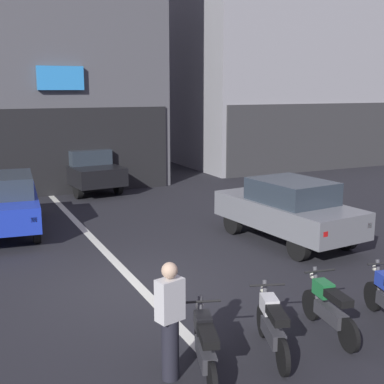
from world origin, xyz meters
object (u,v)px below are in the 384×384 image
object	(u,v)px
motorcycle_green_row_centre	(329,307)
car_black_down_street	(85,168)
car_grey_parked_kerbside	(288,208)
motorcycle_white_row_left_mid	(272,325)
person_by_motorcycles	(170,320)
motorcycle_black_row_leftmost	(205,345)
car_blue_crossing_near	(3,201)

from	to	relation	value
motorcycle_green_row_centre	car_black_down_street	bearing A→B (deg)	92.80
car_grey_parked_kerbside	motorcycle_white_row_left_mid	size ratio (longest dim) A/B	2.66
motorcycle_white_row_left_mid	person_by_motorcycles	size ratio (longest dim) A/B	0.96
motorcycle_white_row_left_mid	motorcycle_green_row_centre	xyz separation A→B (m)	(1.18, 0.14, 0.00)
car_black_down_street	motorcycle_black_row_leftmost	bearing A→B (deg)	-97.04
car_grey_parked_kerbside	motorcycle_white_row_left_mid	xyz separation A→B (m)	(-3.59, -4.64, -0.43)
motorcycle_black_row_leftmost	person_by_motorcycles	size ratio (longest dim) A/B	0.97
car_grey_parked_kerbside	car_black_down_street	distance (m)	9.49
car_black_down_street	motorcycle_black_row_leftmost	distance (m)	13.87
car_blue_crossing_near	motorcycle_white_row_left_mid	world-z (taller)	car_blue_crossing_near
person_by_motorcycles	motorcycle_white_row_left_mid	bearing A→B (deg)	-0.47
person_by_motorcycles	motorcycle_black_row_leftmost	bearing A→B (deg)	-17.80
car_blue_crossing_near	motorcycle_black_row_leftmost	xyz separation A→B (m)	(1.77, -8.76, -0.43)
car_black_down_street	motorcycle_white_row_left_mid	xyz separation A→B (m)	(-0.52, -13.63, -0.43)
car_blue_crossing_near	person_by_motorcycles	xyz separation A→B (m)	(1.31, -8.61, -0.03)
car_grey_parked_kerbside	car_blue_crossing_near	bearing A→B (deg)	148.66
motorcycle_white_row_left_mid	person_by_motorcycles	bearing A→B (deg)	179.53
car_blue_crossing_near	person_by_motorcycles	world-z (taller)	person_by_motorcycles
car_grey_parked_kerbside	person_by_motorcycles	distance (m)	6.98
car_black_down_street	motorcycle_black_row_leftmost	world-z (taller)	car_black_down_street
motorcycle_black_row_leftmost	motorcycle_green_row_centre	size ratio (longest dim) A/B	0.97
motorcycle_black_row_leftmost	car_black_down_street	bearing A→B (deg)	82.96
car_blue_crossing_near	car_black_down_street	bearing A→B (deg)	55.28
car_grey_parked_kerbside	person_by_motorcycles	world-z (taller)	person_by_motorcycles
car_blue_crossing_near	motorcycle_white_row_left_mid	bearing A→B (deg)	-71.13
motorcycle_white_row_left_mid	car_blue_crossing_near	bearing A→B (deg)	108.87
car_black_down_street	person_by_motorcycles	world-z (taller)	person_by_motorcycles
motorcycle_black_row_leftmost	person_by_motorcycles	distance (m)	0.62
motorcycle_black_row_leftmost	motorcycle_green_row_centre	bearing A→B (deg)	6.58
car_blue_crossing_near	motorcycle_green_row_centre	size ratio (longest dim) A/B	2.56
car_grey_parked_kerbside	motorcycle_green_row_centre	xyz separation A→B (m)	(-2.41, -4.50, -0.43)
motorcycle_white_row_left_mid	person_by_motorcycles	distance (m)	1.68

